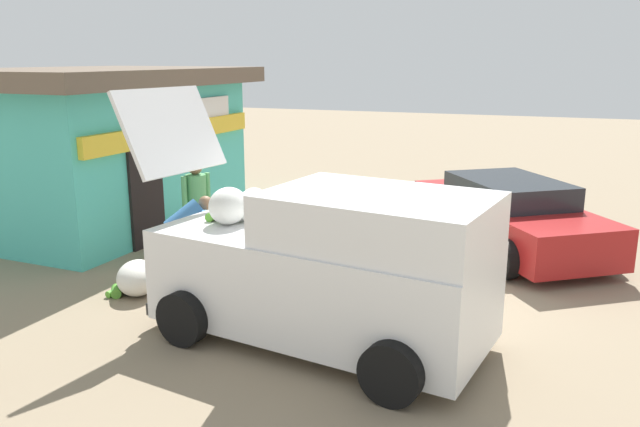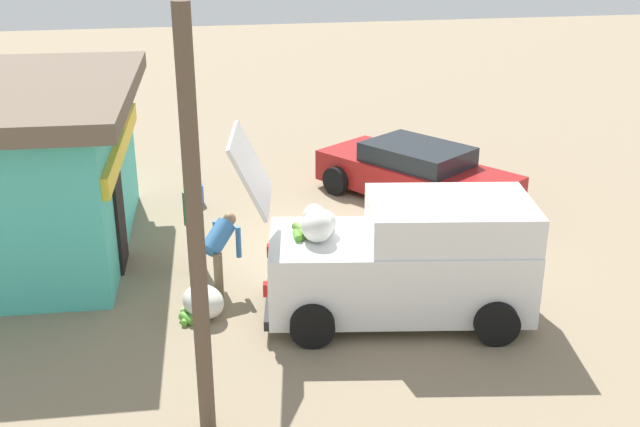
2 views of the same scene
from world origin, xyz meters
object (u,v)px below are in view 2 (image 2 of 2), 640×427
object	(u,v)px
storefront_bar	(21,167)
customer_bending	(217,247)
parked_sedan	(416,174)
unloaded_banana_pile	(203,302)
vendor_standing	(193,216)
paint_bucket	(196,194)
delivery_van	(406,258)

from	to	relation	value
storefront_bar	customer_bending	world-z (taller)	storefront_bar
parked_sedan	unloaded_banana_pile	distance (m)	6.56
vendor_standing	unloaded_banana_pile	bearing A→B (deg)	-178.70
parked_sedan	unloaded_banana_pile	xyz separation A→B (m)	(-4.39, 4.87, -0.38)
parked_sedan	vendor_standing	size ratio (longest dim) A/B	2.65
parked_sedan	vendor_standing	bearing A→B (deg)	117.91
customer_bending	paint_bucket	world-z (taller)	customer_bending
vendor_standing	paint_bucket	size ratio (longest dim) A/B	4.25
storefront_bar	vendor_standing	size ratio (longest dim) A/B	3.53
vendor_standing	customer_bending	world-z (taller)	vendor_standing
storefront_bar	delivery_van	xyz separation A→B (m)	(-3.71, -6.25, -0.67)
storefront_bar	customer_bending	xyz separation A→B (m)	(-2.38, -3.39, -0.83)
vendor_standing	paint_bucket	xyz separation A→B (m)	(3.29, -0.12, -0.81)
storefront_bar	unloaded_banana_pile	bearing A→B (deg)	-136.11
customer_bending	paint_bucket	distance (m)	4.31
storefront_bar	vendor_standing	world-z (taller)	storefront_bar
unloaded_banana_pile	parked_sedan	bearing A→B (deg)	-48.00
vendor_standing	storefront_bar	bearing A→B (deg)	65.01
customer_bending	vendor_standing	bearing A→B (deg)	20.15
vendor_standing	customer_bending	xyz separation A→B (m)	(-0.96, -0.35, -0.20)
storefront_bar	paint_bucket	world-z (taller)	storefront_bar
customer_bending	unloaded_banana_pile	xyz separation A→B (m)	(-0.82, 0.31, -0.57)
paint_bucket	customer_bending	bearing A→B (deg)	-176.83
delivery_van	parked_sedan	distance (m)	5.20
parked_sedan	customer_bending	distance (m)	5.79
vendor_standing	customer_bending	distance (m)	1.04
delivery_van	paint_bucket	world-z (taller)	delivery_van
storefront_bar	customer_bending	distance (m)	4.22
vendor_standing	customer_bending	size ratio (longest dim) A/B	1.35
storefront_bar	unloaded_banana_pile	distance (m)	4.66
parked_sedan	paint_bucket	bearing A→B (deg)	81.78
unloaded_banana_pile	paint_bucket	world-z (taller)	unloaded_banana_pile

